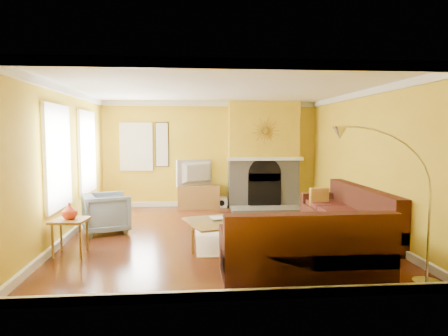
{
  "coord_description": "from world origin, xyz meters",
  "views": [
    {
      "loc": [
        -0.55,
        -7.34,
        1.89
      ],
      "look_at": [
        0.12,
        0.4,
        1.21
      ],
      "focal_mm": 32.0,
      "sensor_mm": 36.0,
      "label": 1
    }
  ],
  "objects": [
    {
      "name": "coffee_table",
      "position": [
        -0.04,
        -0.71,
        0.21
      ],
      "size": [
        1.33,
        1.33,
        0.42
      ],
      "primitive_type": null,
      "rotation": [
        0.0,
        0.0,
        0.31
      ],
      "color": "white",
      "rests_on": "floor"
    },
    {
      "name": "rug",
      "position": [
        0.75,
        -0.52,
        0.01
      ],
      "size": [
        2.4,
        1.8,
        0.02
      ],
      "primitive_type": "cube",
      "color": "beige",
      "rests_on": "floor"
    },
    {
      "name": "book",
      "position": [
        -0.2,
        -0.61,
        0.43
      ],
      "size": [
        0.27,
        0.33,
        0.03
      ],
      "primitive_type": "imported",
      "rotation": [
        0.0,
        0.0,
        0.18
      ],
      "color": "white",
      "rests_on": "coffee_table"
    },
    {
      "name": "vase",
      "position": [
        -2.41,
        -1.05,
        0.69
      ],
      "size": [
        0.3,
        0.3,
        0.25
      ],
      "primitive_type": "imported",
      "rotation": [
        0.0,
        0.0,
        0.28
      ],
      "color": "red",
      "rests_on": "side_table"
    },
    {
      "name": "fireplace",
      "position": [
        1.35,
        2.8,
        1.35
      ],
      "size": [
        1.8,
        0.4,
        2.7
      ],
      "primitive_type": null,
      "color": "gray",
      "rests_on": "floor"
    },
    {
      "name": "media_console",
      "position": [
        -0.33,
        2.68,
        0.29
      ],
      "size": [
        1.05,
        0.47,
        0.58
      ],
      "primitive_type": "cube",
      "color": "olive",
      "rests_on": "floor"
    },
    {
      "name": "sectional_sofa",
      "position": [
        1.3,
        -0.81,
        0.45
      ],
      "size": [
        2.89,
        3.78,
        0.9
      ],
      "primitive_type": null,
      "color": "#4D2218",
      "rests_on": "floor"
    },
    {
      "name": "armchair",
      "position": [
        -2.14,
        0.32,
        0.38
      ],
      "size": [
        1.05,
        1.04,
        0.76
      ],
      "primitive_type": "imported",
      "rotation": [
        0.0,
        0.0,
        1.9
      ],
      "color": "gray",
      "rests_on": "floor"
    },
    {
      "name": "ceiling",
      "position": [
        0.0,
        0.0,
        2.71
      ],
      "size": [
        5.5,
        6.0,
        0.02
      ],
      "primitive_type": "cube",
      "color": "white",
      "rests_on": "ground"
    },
    {
      "name": "wall_front",
      "position": [
        0.0,
        -3.01,
        1.35
      ],
      "size": [
        5.5,
        0.02,
        2.7
      ],
      "primitive_type": "cube",
      "color": "yellow",
      "rests_on": "ground"
    },
    {
      "name": "hearth",
      "position": [
        1.35,
        2.25,
        0.03
      ],
      "size": [
        1.8,
        0.7,
        0.06
      ],
      "primitive_type": "cube",
      "color": "gray",
      "rests_on": "floor"
    },
    {
      "name": "crown_molding",
      "position": [
        0.0,
        0.0,
        2.64
      ],
      "size": [
        5.5,
        6.0,
        0.12
      ],
      "primitive_type": null,
      "color": "white",
      "rests_on": "ceiling"
    },
    {
      "name": "tv",
      "position": [
        -0.33,
        2.68,
        0.9
      ],
      "size": [
        1.04,
        0.73,
        0.65
      ],
      "primitive_type": "imported",
      "rotation": [
        0.0,
        0.0,
        3.7
      ],
      "color": "black",
      "rests_on": "media_console"
    },
    {
      "name": "window_left_near",
      "position": [
        -2.72,
        1.3,
        1.5
      ],
      "size": [
        0.06,
        1.22,
        1.72
      ],
      "primitive_type": "cube",
      "color": "white",
      "rests_on": "wall_left"
    },
    {
      "name": "baseboard",
      "position": [
        0.0,
        0.0,
        0.06
      ],
      "size": [
        5.5,
        6.0,
        0.12
      ],
      "primitive_type": null,
      "color": "white",
      "rests_on": "floor"
    },
    {
      "name": "window_left_far",
      "position": [
        -2.72,
        -0.6,
        1.5
      ],
      "size": [
        0.06,
        1.22,
        1.72
      ],
      "primitive_type": "cube",
      "color": "white",
      "rests_on": "wall_left"
    },
    {
      "name": "window_back",
      "position": [
        -1.9,
        2.96,
        1.55
      ],
      "size": [
        0.82,
        0.06,
        1.22
      ],
      "primitive_type": "cube",
      "color": "white",
      "rests_on": "wall_back"
    },
    {
      "name": "subwoofer",
      "position": [
        0.25,
        2.7,
        0.14
      ],
      "size": [
        0.27,
        0.27,
        0.27
      ],
      "primitive_type": "cube",
      "color": "white",
      "rests_on": "floor"
    },
    {
      "name": "wall_right",
      "position": [
        2.76,
        0.0,
        1.35
      ],
      "size": [
        0.02,
        6.0,
        2.7
      ],
      "primitive_type": "cube",
      "color": "yellow",
      "rests_on": "ground"
    },
    {
      "name": "wall_art",
      "position": [
        -1.25,
        2.97,
        1.6
      ],
      "size": [
        0.34,
        0.04,
        1.14
      ],
      "primitive_type": "cube",
      "color": "white",
      "rests_on": "wall_back"
    },
    {
      "name": "wall_back",
      "position": [
        0.0,
        3.01,
        1.35
      ],
      "size": [
        5.5,
        0.02,
        2.7
      ],
      "primitive_type": "cube",
      "color": "yellow",
      "rests_on": "ground"
    },
    {
      "name": "side_table",
      "position": [
        -2.41,
        -1.05,
        0.28
      ],
      "size": [
        0.57,
        0.57,
        0.56
      ],
      "primitive_type": null,
      "rotation": [
        0.0,
        0.0,
        -0.13
      ],
      "color": "olive",
      "rests_on": "floor"
    },
    {
      "name": "arc_lamp",
      "position": [
        1.85,
        -2.75,
        0.98
      ],
      "size": [
        1.26,
        0.36,
        1.96
      ],
      "primitive_type": null,
      "color": "silver",
      "rests_on": "floor"
    },
    {
      "name": "sunburst",
      "position": [
        1.35,
        2.57,
        1.95
      ],
      "size": [
        0.7,
        0.04,
        0.7
      ],
      "primitive_type": null,
      "color": "olive",
      "rests_on": "fireplace"
    },
    {
      "name": "mantel",
      "position": [
        1.35,
        2.56,
        1.25
      ],
      "size": [
        1.92,
        0.22,
        0.08
      ],
      "primitive_type": "cube",
      "color": "white",
      "rests_on": "fireplace"
    },
    {
      "name": "floor",
      "position": [
        0.0,
        0.0,
        -0.01
      ],
      "size": [
        5.5,
        6.0,
        0.02
      ],
      "primitive_type": "cube",
      "color": "maroon",
      "rests_on": "ground"
    },
    {
      "name": "wall_left",
      "position": [
        -2.76,
        0.0,
        1.35
      ],
      "size": [
        0.02,
        6.0,
        2.7
      ],
      "primitive_type": "cube",
      "color": "yellow",
      "rests_on": "ground"
    }
  ]
}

